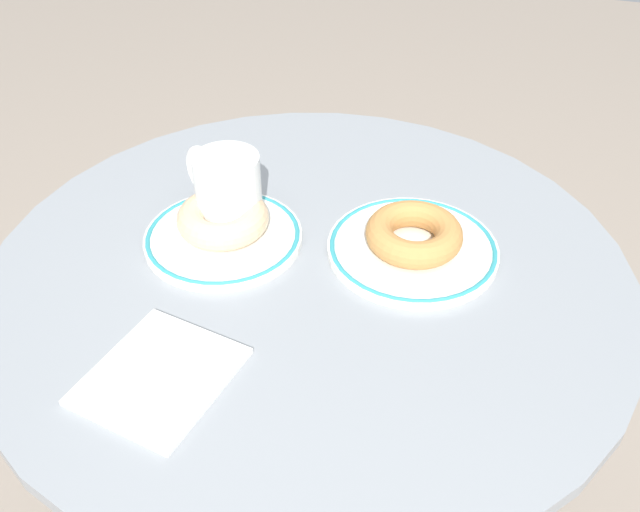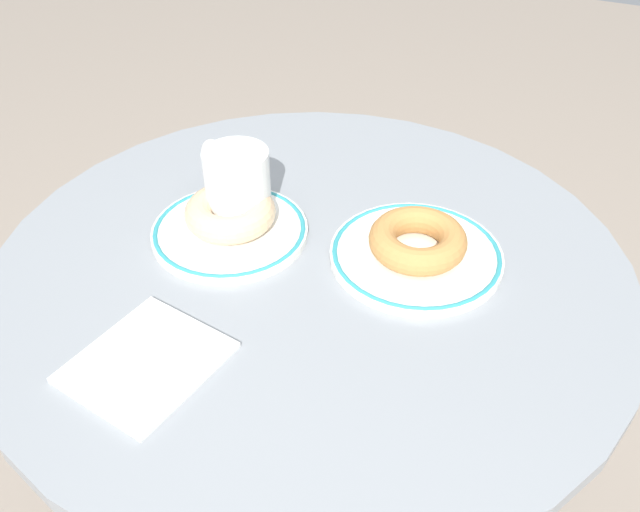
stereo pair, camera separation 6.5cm
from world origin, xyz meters
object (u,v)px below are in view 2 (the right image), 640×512
at_px(plate_left, 230,231).
at_px(coffee_mug, 236,185).
at_px(plate_right, 416,255).
at_px(donut_glazed, 230,212).
at_px(donut_old_fashioned, 418,240).
at_px(paper_napkin, 147,362).
at_px(cafe_table, 312,407).

bearing_deg(plate_left, coffee_mug, 102.89).
relative_size(plate_left, coffee_mug, 1.65).
relative_size(plate_left, plate_right, 0.94).
distance_m(donut_glazed, coffee_mug, 0.04).
bearing_deg(plate_left, donut_old_fashioned, 11.86).
xyz_separation_m(donut_glazed, paper_napkin, (0.03, -0.22, -0.03)).
distance_m(cafe_table, plate_right, 0.30).
height_order(plate_right, donut_old_fashioned, donut_old_fashioned).
distance_m(cafe_table, donut_old_fashioned, 0.32).
distance_m(cafe_table, coffee_mug, 0.34).
bearing_deg(coffee_mug, donut_old_fashioned, 2.42).
relative_size(donut_old_fashioned, coffee_mug, 0.98).
bearing_deg(paper_napkin, cafe_table, 68.75).
xyz_separation_m(plate_right, coffee_mug, (-0.23, -0.01, 0.04)).
bearing_deg(plate_right, cafe_table, -154.21).
relative_size(plate_left, donut_glazed, 1.72).
xyz_separation_m(cafe_table, paper_napkin, (-0.08, -0.21, 0.27)).
distance_m(plate_left, plate_right, 0.23).
distance_m(donut_old_fashioned, paper_napkin, 0.33).
height_order(cafe_table, donut_old_fashioned, donut_old_fashioned).
height_order(cafe_table, plate_right, plate_right).
distance_m(donut_old_fashioned, coffee_mug, 0.23).
bearing_deg(plate_right, paper_napkin, -126.13).
relative_size(cafe_table, plate_right, 3.81).
xyz_separation_m(cafe_table, plate_right, (0.11, 0.05, 0.27)).
xyz_separation_m(plate_right, paper_napkin, (-0.19, -0.26, -0.00)).
bearing_deg(donut_glazed, cafe_table, -7.58).
bearing_deg(paper_napkin, donut_glazed, 97.86).
height_order(donut_old_fashioned, coffee_mug, coffee_mug).
bearing_deg(plate_right, donut_glazed, -170.22).
distance_m(plate_right, donut_glazed, 0.23).
height_order(plate_left, donut_glazed, donut_glazed).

